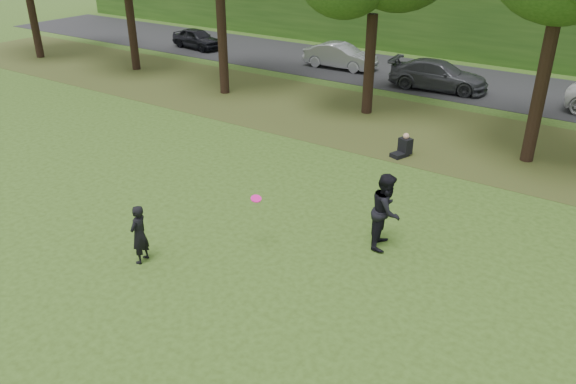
{
  "coord_description": "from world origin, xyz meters",
  "views": [
    {
      "loc": [
        7.21,
        -7.23,
        7.65
      ],
      "look_at": [
        0.01,
        3.41,
        1.3
      ],
      "focal_mm": 35.0,
      "sensor_mm": 36.0,
      "label": 1
    }
  ],
  "objects_px": {
    "frisbee": "(256,199)",
    "player_left": "(139,234)",
    "player_right": "(386,211)",
    "seated_person": "(404,148)"
  },
  "relations": [
    {
      "from": "player_left",
      "to": "player_right",
      "type": "height_order",
      "value": "player_right"
    },
    {
      "from": "player_left",
      "to": "seated_person",
      "type": "height_order",
      "value": "player_left"
    },
    {
      "from": "player_right",
      "to": "seated_person",
      "type": "bearing_deg",
      "value": 5.83
    },
    {
      "from": "player_right",
      "to": "seated_person",
      "type": "distance_m",
      "value": 6.23
    },
    {
      "from": "seated_person",
      "to": "frisbee",
      "type": "bearing_deg",
      "value": -74.37
    },
    {
      "from": "player_right",
      "to": "seated_person",
      "type": "xyz_separation_m",
      "value": [
        -2.02,
        5.86,
        -0.69
      ]
    },
    {
      "from": "frisbee",
      "to": "player_left",
      "type": "bearing_deg",
      "value": -133.63
    },
    {
      "from": "player_left",
      "to": "seated_person",
      "type": "distance_m",
      "value": 10.21
    },
    {
      "from": "player_right",
      "to": "frisbee",
      "type": "distance_m",
      "value": 3.28
    },
    {
      "from": "player_left",
      "to": "player_right",
      "type": "distance_m",
      "value": 6.1
    }
  ]
}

